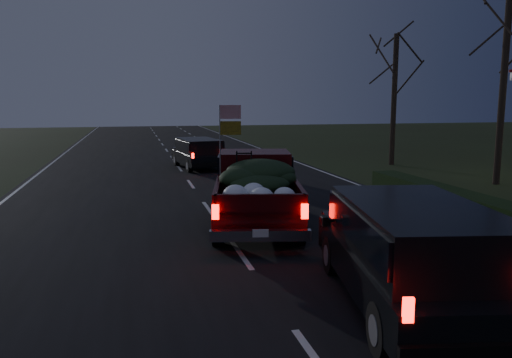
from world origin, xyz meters
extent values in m
plane|color=black|center=(0.00, 0.00, 0.00)|extent=(120.00, 120.00, 0.00)
cube|color=black|center=(0.00, 0.00, 0.01)|extent=(14.00, 120.00, 0.02)
cube|color=black|center=(7.80, 3.00, 0.30)|extent=(1.00, 10.00, 0.60)
cylinder|color=black|center=(12.50, 7.00, 4.25)|extent=(0.28, 0.28, 8.50)
cylinder|color=black|center=(11.50, 14.00, 3.50)|extent=(0.28, 0.28, 7.00)
cube|color=#37070A|center=(1.02, 2.71, 0.66)|extent=(3.30, 5.84, 0.61)
cube|color=#37070A|center=(1.22, 3.68, 1.49)|extent=(2.36, 2.15, 0.99)
cube|color=black|center=(1.22, 3.68, 1.60)|extent=(2.44, 2.06, 0.61)
cube|color=#37070A|center=(0.72, 1.31, 0.99)|extent=(2.63, 3.44, 0.07)
ellipsoid|color=black|center=(0.89, 1.84, 1.49)|extent=(2.13, 2.30, 0.66)
cylinder|color=gray|center=(0.05, 2.92, 2.26)|extent=(0.04, 0.04, 2.20)
cube|color=red|center=(0.34, 2.86, 3.17)|extent=(0.56, 0.14, 0.37)
cube|color=gold|center=(0.34, 2.86, 2.73)|extent=(0.56, 0.14, 0.37)
cube|color=black|center=(0.95, 15.06, 0.56)|extent=(2.40, 4.57, 0.55)
cube|color=black|center=(0.98, 14.83, 1.18)|extent=(2.13, 3.39, 0.73)
cube|color=black|center=(0.98, 14.83, 1.25)|extent=(2.21, 3.31, 0.44)
cube|color=black|center=(2.16, -3.45, 0.67)|extent=(3.07, 5.46, 0.64)
cube|color=black|center=(2.11, -3.71, 1.40)|extent=(2.68, 4.07, 0.86)
cube|color=black|center=(2.11, -3.71, 1.48)|extent=(2.77, 3.98, 0.52)
cube|color=black|center=(1.12, -2.21, 1.27)|extent=(0.15, 0.25, 0.17)
camera|label=1|loc=(-2.29, -10.68, 3.47)|focal=35.00mm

